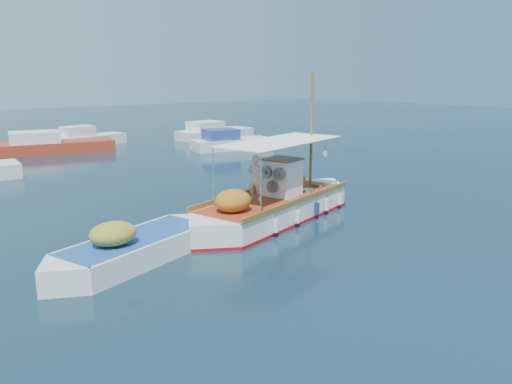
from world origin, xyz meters
TOP-DOWN VIEW (x-y plane):
  - ground at (0.00, 0.00)m, footprint 160.00×160.00m
  - fishing_caique at (0.48, 0.42)m, footprint 9.30×4.40m
  - dinghy at (-5.82, -0.47)m, footprint 6.38×3.33m
  - bg_boat_n at (-1.23, 24.27)m, footprint 8.83×4.36m
  - bg_boat_ne at (10.25, 17.46)m, footprint 6.46×3.23m
  - bg_boat_e at (13.02, 24.02)m, footprint 7.41×3.30m
  - bg_boat_far_n at (2.31, 26.63)m, footprint 6.21×2.96m

SIDE VIEW (x-z plane):
  - ground at x=0.00m, z-range 0.00..0.00m
  - dinghy at x=-5.82m, z-range -0.48..1.16m
  - bg_boat_ne at x=10.25m, z-range -0.41..1.39m
  - bg_boat_n at x=-1.23m, z-range -0.41..1.39m
  - bg_boat_far_n at x=2.31m, z-range -0.41..1.39m
  - bg_boat_e at x=13.02m, z-range -0.41..1.39m
  - fishing_caique at x=0.48m, z-range -2.42..3.47m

